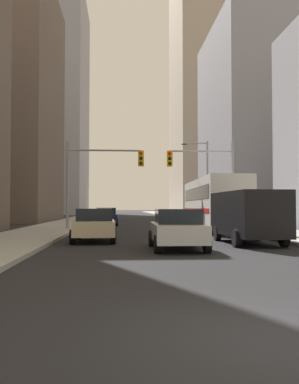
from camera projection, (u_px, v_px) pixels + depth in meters
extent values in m
plane|color=black|center=(299.00, 341.00, 5.12)|extent=(400.00, 400.00, 0.00)
cube|color=#9E9E99|center=(82.00, 219.00, 54.49)|extent=(3.91, 160.00, 0.15)
cube|color=#9E9E99|center=(190.00, 219.00, 55.46)|extent=(3.91, 160.00, 0.15)
cube|color=silver|center=(214.00, 202.00, 28.68)|extent=(2.87, 11.58, 2.90)
cube|color=black|center=(195.00, 194.00, 28.61)|extent=(0.36, 10.58, 0.80)
cube|color=red|center=(195.00, 210.00, 28.57)|extent=(0.36, 10.57, 0.28)
cylinder|color=black|center=(187.00, 221.00, 32.56)|extent=(0.32, 1.00, 1.00)
cylinder|color=black|center=(217.00, 221.00, 32.72)|extent=(0.32, 1.00, 1.00)
cylinder|color=black|center=(206.00, 225.00, 25.34)|extent=(0.32, 1.00, 1.00)
cylinder|color=black|center=(245.00, 225.00, 25.50)|extent=(0.32, 1.00, 1.00)
cube|color=black|center=(248.00, 213.00, 18.65)|extent=(2.17, 5.26, 1.90)
cube|color=black|center=(232.00, 204.00, 21.26)|extent=(1.76, 0.08, 0.60)
cylinder|color=black|center=(217.00, 233.00, 20.21)|extent=(0.24, 0.72, 0.72)
cylinder|color=black|center=(257.00, 233.00, 20.35)|extent=(0.24, 0.72, 0.72)
cylinder|color=black|center=(237.00, 238.00, 16.89)|extent=(0.24, 0.72, 0.72)
cylinder|color=black|center=(284.00, 238.00, 17.03)|extent=(0.24, 0.72, 0.72)
cube|color=#B7BABF|center=(177.00, 232.00, 16.10)|extent=(1.88, 4.23, 0.65)
cube|color=black|center=(178.00, 216.00, 15.97)|extent=(1.62, 1.93, 0.55)
cylinder|color=black|center=(152.00, 238.00, 17.37)|extent=(0.22, 0.64, 0.64)
cylinder|color=black|center=(194.00, 238.00, 17.49)|extent=(0.22, 0.64, 0.64)
cylinder|color=black|center=(157.00, 244.00, 14.69)|extent=(0.22, 0.64, 0.64)
cylinder|color=black|center=(207.00, 244.00, 14.81)|extent=(0.22, 0.64, 0.64)
cube|color=#C6B793|center=(95.00, 228.00, 19.70)|extent=(1.94, 4.26, 0.65)
cube|color=black|center=(95.00, 215.00, 19.57)|extent=(1.65, 1.95, 0.55)
cylinder|color=black|center=(78.00, 233.00, 20.97)|extent=(0.22, 0.64, 0.64)
cylinder|color=black|center=(114.00, 233.00, 21.09)|extent=(0.22, 0.64, 0.64)
cylinder|color=black|center=(72.00, 237.00, 18.29)|extent=(0.22, 0.64, 0.64)
cylinder|color=black|center=(113.00, 237.00, 18.41)|extent=(0.22, 0.64, 0.64)
cube|color=#141E4C|center=(106.00, 218.00, 36.36)|extent=(1.83, 4.21, 0.65)
cube|color=black|center=(106.00, 211.00, 36.23)|extent=(1.60, 1.91, 0.55)
cylinder|color=black|center=(97.00, 221.00, 37.62)|extent=(0.22, 0.64, 0.64)
cylinder|color=black|center=(117.00, 221.00, 37.74)|extent=(0.22, 0.64, 0.64)
cylinder|color=black|center=(95.00, 222.00, 34.94)|extent=(0.22, 0.64, 0.64)
cylinder|color=black|center=(117.00, 222.00, 35.06)|extent=(0.22, 0.64, 0.64)
cylinder|color=gray|center=(68.00, 186.00, 28.60)|extent=(0.18, 0.18, 6.00)
cylinder|color=gray|center=(105.00, 150.00, 28.86)|extent=(4.90, 0.12, 0.12)
cube|color=gold|center=(141.00, 158.00, 29.01)|extent=(0.38, 0.30, 1.05)
sphere|color=red|center=(141.00, 153.00, 28.85)|extent=(0.24, 0.24, 0.24)
sphere|color=black|center=(141.00, 158.00, 28.84)|extent=(0.24, 0.24, 0.24)
sphere|color=black|center=(141.00, 163.00, 28.83)|extent=(0.24, 0.24, 0.24)
cylinder|color=gray|center=(233.00, 186.00, 29.38)|extent=(0.18, 0.18, 6.00)
cylinder|color=gray|center=(201.00, 151.00, 29.31)|extent=(4.35, 0.12, 0.12)
cube|color=gold|center=(170.00, 159.00, 29.14)|extent=(0.38, 0.30, 1.05)
sphere|color=red|center=(170.00, 153.00, 28.99)|extent=(0.24, 0.24, 0.24)
sphere|color=black|center=(170.00, 158.00, 28.98)|extent=(0.24, 0.24, 0.24)
sphere|color=black|center=(170.00, 163.00, 28.96)|extent=(0.24, 0.24, 0.24)
cylinder|color=gray|center=(208.00, 183.00, 38.29)|extent=(0.16, 0.16, 7.50)
cylinder|color=gray|center=(196.00, 143.00, 38.34)|extent=(2.09, 0.10, 0.10)
ellipsoid|color=#4C4C51|center=(184.00, 144.00, 38.26)|extent=(0.56, 0.32, 0.20)
cube|color=#93939E|center=(27.00, 105.00, 95.03)|extent=(25.63, 25.83, 48.51)
cube|color=#93939E|center=(297.00, 124.00, 55.20)|extent=(22.40, 19.40, 24.47)
cube|color=#B7A893|center=(223.00, 65.00, 97.02)|extent=(22.08, 23.03, 67.29)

